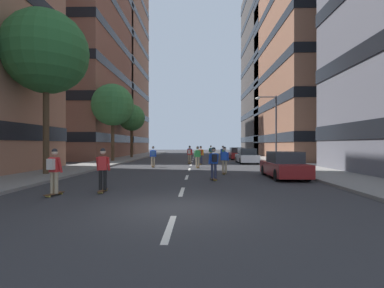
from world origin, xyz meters
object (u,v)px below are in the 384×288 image
parked_car_far (247,156)px  skater_3 (201,154)px  skater_7 (198,156)px  skater_4 (54,169)px  street_tree_far (132,118)px  skater_0 (225,159)px  street_tree_mid (113,105)px  skater_6 (190,152)px  skater_10 (214,161)px  skater_1 (153,155)px  skater_2 (223,153)px  skater_5 (103,168)px  skater_8 (211,151)px  skater_9 (190,153)px  streetlamp_right (272,122)px  street_tree_near (46,52)px  parked_car_near (237,154)px  parked_car_mid (284,166)px

parked_car_far → skater_3: size_ratio=2.47×
skater_7 → skater_4: bearing=-113.0°
street_tree_far → skater_0: bearing=-62.2°
parked_car_far → street_tree_mid: size_ratio=0.53×
skater_3 → skater_6: (-1.21, 6.10, 0.00)m
parked_car_far → skater_10: (-4.08, -13.54, 0.32)m
street_tree_mid → parked_car_far: bearing=-7.4°
skater_1 → skater_2: same height
skater_5 → skater_8: size_ratio=1.00×
skater_6 → skater_9: same height
streetlamp_right → skater_10: streetlamp_right is taller
street_tree_near → skater_6: bearing=62.1°
streetlamp_right → skater_5: streetlamp_right is taller
parked_car_near → parked_car_mid: 19.96m
street_tree_mid → skater_7: bearing=-38.8°
parked_car_near → skater_0: size_ratio=2.47×
parked_car_far → skater_7: 7.50m
street_tree_near → streetlamp_right: size_ratio=1.53×
street_tree_mid → skater_5: bearing=-74.2°
skater_0 → skater_5: (-5.57, -7.13, 0.00)m
parked_car_mid → skater_1: skater_1 is taller
skater_2 → skater_7: bearing=-109.9°
skater_7 → street_tree_mid: bearing=141.2°
skater_2 → skater_10: same height
skater_4 → skater_5: same height
skater_10 → skater_0: bearing=74.9°
parked_car_mid → skater_7: bearing=126.0°
skater_8 → skater_10: 22.01m
street_tree_near → skater_8: (10.99, 20.12, -6.54)m
street_tree_near → skater_1: (5.51, 6.62, -6.54)m
skater_6 → skater_2: bearing=-30.1°
skater_4 → skater_8: bearing=75.1°
street_tree_far → parked_car_mid: bearing=-58.3°
skater_0 → skater_3: (-1.48, 8.29, 0.03)m
skater_0 → skater_4: (-7.13, -7.97, 0.03)m
street_tree_far → parked_car_near: bearing=-12.3°
skater_2 → skater_10: 15.61m
parked_car_near → skater_9: bearing=-125.1°
street_tree_far → skater_5: size_ratio=4.14×
parked_car_mid → skater_2: 14.57m
skater_10 → skater_6: bearing=95.9°
skater_6 → skater_7: (0.92, -9.68, -0.03)m
parked_car_near → parked_car_far: 7.52m
skater_7 → skater_8: same height
skater_5 → skater_9: same height
parked_car_mid → skater_4: 11.87m
street_tree_far → skater_4: bearing=-82.3°
street_tree_near → skater_9: 15.31m
street_tree_near → skater_3: 15.06m
skater_2 → skater_3: (-2.46, -3.97, 0.00)m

